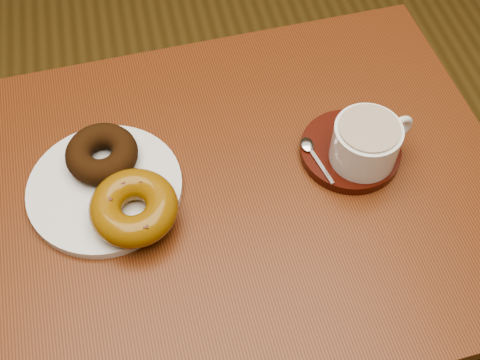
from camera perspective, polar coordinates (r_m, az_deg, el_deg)
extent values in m
plane|color=brown|center=(1.63, 1.16, -7.20)|extent=(6.00, 6.00, 0.00)
cube|color=#632F15|center=(0.85, -1.32, -1.57)|extent=(0.83, 0.64, 0.03)
cylinder|color=#453213|center=(1.33, -19.19, -4.48)|extent=(0.04, 0.04, 0.72)
cylinder|color=#453213|center=(1.38, 10.91, 2.10)|extent=(0.04, 0.04, 0.72)
cylinder|color=white|center=(0.85, -12.68, -0.73)|extent=(0.25, 0.25, 0.01)
torus|color=black|center=(0.86, -12.97, 2.44)|extent=(0.11, 0.11, 0.04)
torus|color=#8B5B0F|center=(0.79, -10.04, -2.59)|extent=(0.12, 0.12, 0.04)
cube|color=#552D1C|center=(0.78, -7.57, -1.40)|extent=(0.01, 0.01, 0.00)
cube|color=#552D1C|center=(0.79, -8.19, -0.29)|extent=(0.01, 0.01, 0.00)
cube|color=#552D1C|center=(0.80, -9.43, 0.30)|extent=(0.01, 0.01, 0.00)
cube|color=#552D1C|center=(0.80, -10.90, 0.21)|extent=(0.01, 0.01, 0.00)
cube|color=#552D1C|center=(0.80, -12.17, -0.53)|extent=(0.01, 0.01, 0.00)
cube|color=#552D1C|center=(0.79, -12.85, -1.71)|extent=(0.01, 0.01, 0.00)
cube|color=#552D1C|center=(0.78, -12.72, -2.97)|extent=(0.01, 0.01, 0.00)
cube|color=#552D1C|center=(0.77, -11.78, -3.91)|extent=(0.01, 0.01, 0.00)
cube|color=#552D1C|center=(0.76, -10.32, -4.22)|extent=(0.01, 0.01, 0.00)
cube|color=#552D1C|center=(0.76, -8.82, -3.76)|extent=(0.01, 0.01, 0.00)
cube|color=#552D1C|center=(0.77, -7.79, -2.70)|extent=(0.01, 0.01, 0.00)
cylinder|color=#390F07|center=(0.88, 10.40, 2.75)|extent=(0.18, 0.18, 0.02)
cylinder|color=white|center=(0.84, 11.80, 3.42)|extent=(0.09, 0.09, 0.06)
cylinder|color=brown|center=(0.82, 12.18, 4.81)|extent=(0.08, 0.08, 0.00)
torus|color=white|center=(0.87, 14.83, 4.79)|extent=(0.04, 0.02, 0.04)
ellipsoid|color=silver|center=(0.87, 6.36, 3.37)|extent=(0.02, 0.03, 0.01)
cube|color=silver|center=(0.85, 7.62, 1.46)|extent=(0.02, 0.07, 0.00)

